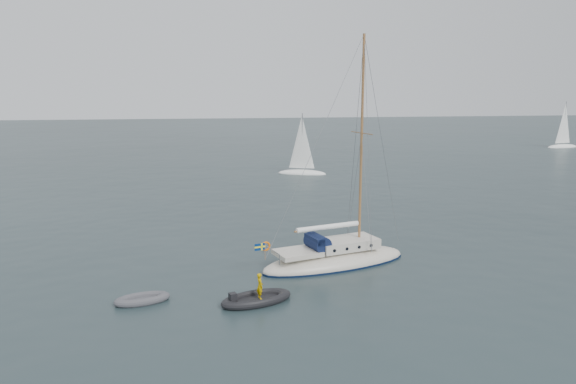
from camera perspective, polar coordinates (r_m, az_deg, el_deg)
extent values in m
plane|color=black|center=(32.99, 2.34, -8.54)|extent=(300.00, 300.00, 0.00)
ellipsoid|color=beige|center=(35.03, 4.79, -7.11)|extent=(9.68, 3.01, 1.61)
cube|color=beige|center=(34.88, 6.03, -5.31)|extent=(3.87, 2.04, 0.59)
cube|color=beige|center=(34.28, 0.58, -5.84)|extent=(2.58, 2.04, 0.27)
cylinder|color=#0F1939|center=(34.37, 2.81, -4.99)|extent=(1.03, 1.78, 1.03)
cube|color=#0F1939|center=(34.28, 2.46, -4.66)|extent=(0.48, 1.78, 0.43)
cylinder|color=#956038|center=(33.93, 7.83, 4.80)|extent=(0.16, 0.16, 12.91)
cylinder|color=#956038|center=(33.86, 7.86, 5.88)|extent=(0.05, 2.37, 0.05)
cylinder|color=#956038|center=(34.28, 3.97, -3.57)|extent=(4.52, 0.11, 0.11)
cylinder|color=white|center=(34.27, 3.97, -3.48)|extent=(4.20, 0.30, 0.30)
cylinder|color=gray|center=(33.95, -2.30, -5.21)|extent=(0.04, 2.37, 0.04)
torus|color=#FD6907|center=(34.56, -2.50, -4.91)|extent=(0.58, 0.11, 0.58)
cylinder|color=#956038|center=(33.94, -2.94, -5.40)|extent=(0.03, 0.03, 0.97)
cube|color=navy|center=(33.83, -3.49, -4.90)|extent=(0.65, 0.02, 0.41)
cube|color=yellow|center=(33.83, -3.49, -4.90)|extent=(0.67, 0.03, 0.10)
cube|color=yellow|center=(33.84, -3.29, -4.89)|extent=(0.10, 0.03, 0.43)
cylinder|color=black|center=(35.54, 3.43, -4.96)|extent=(0.19, 0.06, 0.19)
cylinder|color=black|center=(33.60, 4.13, -5.91)|extent=(0.19, 0.06, 0.19)
cylinder|color=black|center=(35.72, 4.79, -4.90)|extent=(0.19, 0.06, 0.19)
cylinder|color=black|center=(33.79, 5.57, -5.84)|extent=(0.19, 0.06, 0.19)
cylinder|color=black|center=(35.91, 6.13, -4.83)|extent=(0.19, 0.06, 0.19)
cylinder|color=black|center=(34.00, 6.98, -5.77)|extent=(0.19, 0.06, 0.19)
cylinder|color=black|center=(36.13, 7.46, -4.77)|extent=(0.19, 0.06, 0.19)
cylinder|color=black|center=(34.23, 8.38, -5.69)|extent=(0.19, 0.06, 0.19)
cube|color=#4F4F55|center=(30.13, -14.59, -10.60)|extent=(1.73, 0.71, 0.10)
cube|color=black|center=(29.22, -3.22, -10.90)|extent=(2.39, 1.00, 0.12)
cube|color=black|center=(29.04, -5.82, -10.43)|extent=(0.35, 0.35, 0.60)
imported|color=#C19603|center=(28.98, -2.84, -9.56)|extent=(0.38, 0.53, 1.36)
ellipsoid|color=white|center=(69.26, 1.44, 1.88)|extent=(5.97, 1.99, 0.99)
cylinder|color=gray|center=(68.75, 1.45, 5.12)|extent=(0.10, 0.10, 6.96)
cone|color=white|center=(68.74, 1.41, 5.12)|extent=(3.18, 3.18, 6.47)
ellipsoid|color=white|center=(109.05, 26.09, 4.11)|extent=(6.33, 2.11, 1.05)
cylinder|color=gray|center=(108.70, 26.27, 6.29)|extent=(0.11, 0.11, 7.38)
cone|color=white|center=(108.67, 26.25, 6.29)|extent=(3.37, 3.37, 6.86)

